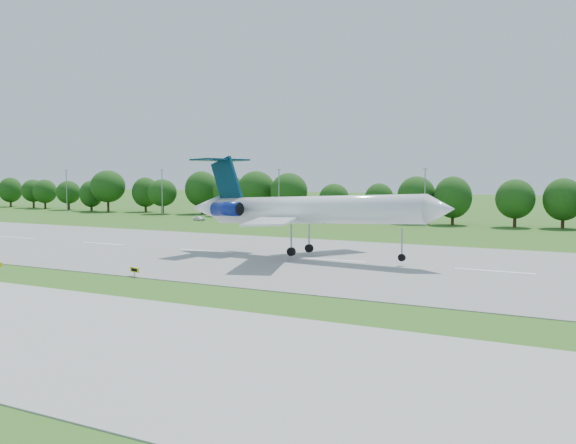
# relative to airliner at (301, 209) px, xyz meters

# --- Properties ---
(ground) EXTENTS (600.00, 600.00, 0.00)m
(ground) POSITION_rel_airliner_xyz_m (-15.31, -25.14, -6.51)
(ground) COLOR #325B18
(ground) RESTS_ON ground
(runway) EXTENTS (400.00, 45.00, 0.08)m
(runway) POSITION_rel_airliner_xyz_m (-15.31, -0.14, -6.47)
(runway) COLOR gray
(runway) RESTS_ON ground
(tree_line) EXTENTS (288.40, 8.40, 10.40)m
(tree_line) POSITION_rel_airliner_xyz_m (-15.31, 66.86, -0.32)
(tree_line) COLOR #382314
(tree_line) RESTS_ON ground
(light_poles) EXTENTS (175.90, 0.25, 12.19)m
(light_poles) POSITION_rel_airliner_xyz_m (-17.81, 56.86, -0.17)
(light_poles) COLOR gray
(light_poles) RESTS_ON ground
(airliner) EXTENTS (38.99, 28.34, 13.08)m
(airliner) POSITION_rel_airliner_xyz_m (0.00, 0.00, 0.00)
(airliner) COLOR white
(airliner) RESTS_ON ground
(taxi_sign_right) EXTENTS (1.45, 0.52, 1.02)m
(taxi_sign_right) POSITION_rel_airliner_xyz_m (-8.70, -22.23, -5.75)
(taxi_sign_right) COLOR gray
(taxi_sign_right) RESTS_ON ground
(service_vehicle_a) EXTENTS (4.33, 2.63, 1.35)m
(service_vehicle_a) POSITION_rel_airliner_xyz_m (-31.86, 50.27, -5.83)
(service_vehicle_a) COLOR white
(service_vehicle_a) RESTS_ON ground
(service_vehicle_b) EXTENTS (3.49, 1.99, 1.12)m
(service_vehicle_b) POSITION_rel_airliner_xyz_m (-52.37, 48.54, -5.95)
(service_vehicle_b) COLOR white
(service_vehicle_b) RESTS_ON ground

